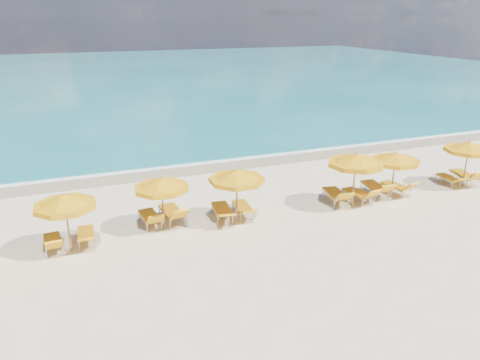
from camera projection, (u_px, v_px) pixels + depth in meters
name	position (u px, v px, depth m)	size (l,w,h in m)	color
ground_plane	(254.00, 221.00, 18.18)	(120.00, 120.00, 0.00)	beige
ocean	(109.00, 76.00, 60.30)	(120.00, 80.00, 0.30)	#146E74
wet_sand_band	(199.00, 166.00, 24.68)	(120.00, 2.60, 0.01)	tan
foam_line	(195.00, 162.00, 25.38)	(120.00, 1.20, 0.03)	white
whitecap_near	(71.00, 135.00, 31.05)	(14.00, 0.36, 0.05)	white
whitecap_far	(232.00, 103.00, 41.98)	(18.00, 0.30, 0.05)	white
umbrella_2	(65.00, 202.00, 15.30)	(2.68, 2.68, 2.11)	#A68053
umbrella_3	(161.00, 185.00, 16.94)	(2.52, 2.52, 2.07)	#A68053
umbrella_4	(237.00, 176.00, 17.55)	(2.79, 2.79, 2.17)	#A68053
umbrella_5	(356.00, 160.00, 18.96)	(2.77, 2.77, 2.35)	#A68053
umbrella_6	(395.00, 158.00, 19.87)	(2.63, 2.63, 2.13)	#A68053
umbrella_7	(469.00, 147.00, 21.26)	(2.43, 2.43, 2.20)	#A68053
lounger_2_left	(53.00, 245.00, 15.87)	(0.66, 1.66, 0.79)	#A5A8AD
lounger_2_right	(86.00, 238.00, 16.39)	(0.63, 1.73, 0.68)	#A5A8AD
lounger_3_left	(150.00, 220.00, 17.72)	(0.72, 1.82, 0.86)	#A5A8AD
lounger_3_right	(172.00, 216.00, 18.06)	(0.82, 1.99, 0.94)	#A5A8AD
lounger_4_left	(222.00, 214.00, 18.29)	(0.93, 2.07, 0.74)	#A5A8AD
lounger_4_right	(243.00, 210.00, 18.64)	(0.76, 1.87, 0.66)	#A5A8AD
lounger_5_left	(336.00, 198.00, 19.83)	(1.01, 2.07, 0.91)	#A5A8AD
lounger_5_right	(358.00, 197.00, 20.02)	(0.82, 1.80, 0.85)	#A5A8AD
lounger_6_left	(375.00, 190.00, 20.66)	(0.94, 2.05, 0.93)	#A5A8AD
lounger_6_right	(396.00, 189.00, 20.89)	(0.89, 1.78, 0.83)	#A5A8AD
lounger_7_left	(449.00, 181.00, 22.00)	(0.69, 1.69, 0.66)	#A5A8AD
lounger_7_right	(465.00, 178.00, 22.16)	(1.03, 2.04, 0.95)	#A5A8AD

